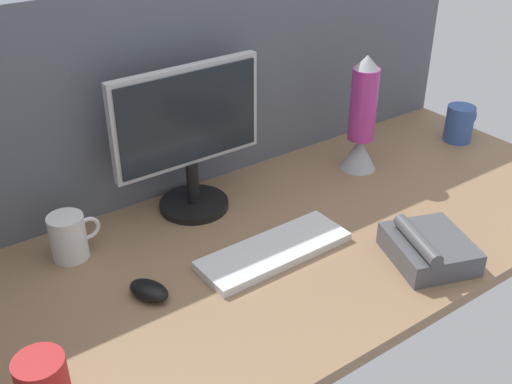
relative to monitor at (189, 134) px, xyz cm
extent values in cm
cube|color=#8C6B4C|center=(10.89, -25.11, -22.47)|extent=(180.00, 80.00, 3.00)
cube|color=#565B66|center=(10.89, 12.39, 6.73)|extent=(180.00, 5.00, 55.40)
cylinder|color=black|center=(0.00, -0.61, -20.07)|extent=(18.00, 18.00, 1.80)
cylinder|color=black|center=(0.00, -0.61, -13.67)|extent=(3.20, 3.20, 11.00)
cube|color=#B7B7B7|center=(0.00, 0.39, 4.49)|extent=(40.07, 2.40, 25.31)
cube|color=black|center=(0.00, -1.01, 4.49)|extent=(37.67, 0.60, 22.91)
cube|color=silver|center=(4.44, -29.55, -19.97)|extent=(37.09, 13.26, 2.00)
ellipsoid|color=black|center=(-26.32, -26.30, -19.27)|extent=(8.89, 11.02, 3.40)
cylinder|color=white|center=(-34.39, -2.80, -15.51)|extent=(8.32, 8.32, 10.91)
torus|color=white|center=(-29.43, -2.80, -14.97)|extent=(5.80, 1.00, 5.80)
cylinder|color=#38569E|center=(88.81, -14.33, -15.23)|extent=(8.64, 8.64, 11.47)
torus|color=#38569E|center=(93.94, -14.33, -14.66)|extent=(6.05, 1.00, 6.05)
cylinder|color=red|center=(-53.79, -41.18, -16.09)|extent=(8.93, 8.93, 9.75)
cone|color=#A5A5AD|center=(50.28, -9.50, -16.26)|extent=(10.37, 10.37, 9.42)
cylinder|color=#B2338C|center=(50.28, -9.50, -1.18)|extent=(7.54, 7.54, 20.73)
cone|color=#A5A5AD|center=(50.28, -9.50, 11.08)|extent=(6.79, 6.79, 3.77)
cube|color=#4C4C51|center=(32.15, -51.65, -18.17)|extent=(22.45, 23.65, 5.60)
cylinder|color=#4C4C51|center=(27.48, -51.65, -13.77)|extent=(8.83, 17.17, 3.20)
camera|label=1|loc=(-68.16, -123.49, 65.34)|focal=43.87mm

